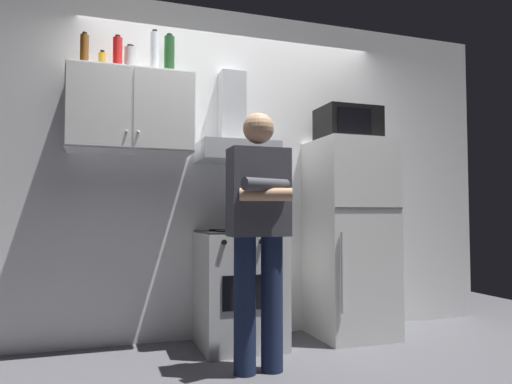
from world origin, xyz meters
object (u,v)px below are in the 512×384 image
object	(u,v)px
range_hood	(235,138)
bottle_soda_red	(118,53)
upper_cabinet	(131,112)
bottle_canister_steel	(130,60)
refrigerator	(350,238)
person_standing	(259,228)
cooking_pot	(261,223)
bottle_beer_brown	(84,51)
stove_oven	(239,288)
microwave	(348,125)
bottle_vodka_clear	(155,52)
bottle_wine_green	(169,56)
bottle_spice_jar	(102,61)

from	to	relation	value
range_hood	bottle_soda_red	bearing A→B (deg)	-178.82
upper_cabinet	bottle_canister_steel	bearing A→B (deg)	102.85
upper_cabinet	refrigerator	distance (m)	2.00
person_standing	cooking_pot	xyz separation A→B (m)	(0.18, 0.49, 0.03)
range_hood	bottle_beer_brown	distance (m)	1.27
cooking_pot	bottle_beer_brown	distance (m)	1.79
upper_cabinet	cooking_pot	xyz separation A→B (m)	(0.93, -0.24, -0.82)
cooking_pot	bottle_beer_brown	xyz separation A→B (m)	(-1.26, 0.25, 1.24)
bottle_soda_red	bottle_beer_brown	world-z (taller)	same
upper_cabinet	stove_oven	size ratio (longest dim) A/B	1.03
refrigerator	bottle_canister_steel	distance (m)	2.22
microwave	bottle_vodka_clear	world-z (taller)	bottle_vodka_clear
refrigerator	cooking_pot	distance (m)	0.84
refrigerator	microwave	bearing A→B (deg)	90.90
bottle_wine_green	refrigerator	bearing A→B (deg)	-6.35
bottle_beer_brown	bottle_wine_green	size ratio (longest dim) A/B	0.77
upper_cabinet	bottle_canister_steel	size ratio (longest dim) A/B	4.20
refrigerator	bottle_beer_brown	size ratio (longest dim) A/B	6.21
person_standing	bottle_beer_brown	xyz separation A→B (m)	(-1.08, 0.73, 1.27)
bottle_spice_jar	range_hood	bearing A→B (deg)	-1.71
refrigerator	bottle_soda_red	bearing A→B (deg)	176.69
bottle_vodka_clear	bottle_canister_steel	size ratio (longest dim) A/B	1.54
bottle_vodka_clear	bottle_canister_steel	xyz separation A→B (m)	(-0.17, 0.06, -0.06)
refrigerator	microwave	xyz separation A→B (m)	(-0.00, 0.02, 0.94)
person_standing	bottle_beer_brown	bearing A→B (deg)	145.87
upper_cabinet	bottle_beer_brown	distance (m)	0.54
upper_cabinet	cooking_pot	size ratio (longest dim) A/B	3.01
bottle_vodka_clear	bottle_beer_brown	distance (m)	0.50
bottle_soda_red	bottle_vodka_clear	bearing A→B (deg)	-0.29
range_hood	microwave	bearing A→B (deg)	-6.46
person_standing	bottle_spice_jar	distance (m)	1.73
person_standing	bottle_vodka_clear	distance (m)	1.60
stove_oven	bottle_vodka_clear	xyz separation A→B (m)	(-0.64, 0.11, 1.78)
person_standing	bottle_beer_brown	distance (m)	1.82
bottle_soda_red	upper_cabinet	bearing A→B (deg)	9.55
bottle_soda_red	bottle_canister_steel	world-z (taller)	bottle_soda_red
microwave	refrigerator	bearing A→B (deg)	-89.10
cooking_pot	refrigerator	bearing A→B (deg)	8.32
refrigerator	stove_oven	bearing A→B (deg)	-179.96
bottle_canister_steel	cooking_pot	bearing A→B (deg)	-16.88
microwave	person_standing	distance (m)	1.45
microwave	bottle_soda_red	world-z (taller)	bottle_soda_red
bottle_wine_green	range_hood	bearing A→B (deg)	-4.15
bottle_beer_brown	bottle_spice_jar	bearing A→B (deg)	12.94
range_hood	bottle_canister_steel	bearing A→B (deg)	177.22
bottle_wine_green	bottle_canister_steel	bearing A→B (deg)	179.66
refrigerator	bottle_canister_steel	bearing A→B (deg)	174.64
bottle_spice_jar	bottle_canister_steel	distance (m)	0.20
bottle_soda_red	bottle_spice_jar	bearing A→B (deg)	155.26
stove_oven	bottle_soda_red	bearing A→B (deg)	173.18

